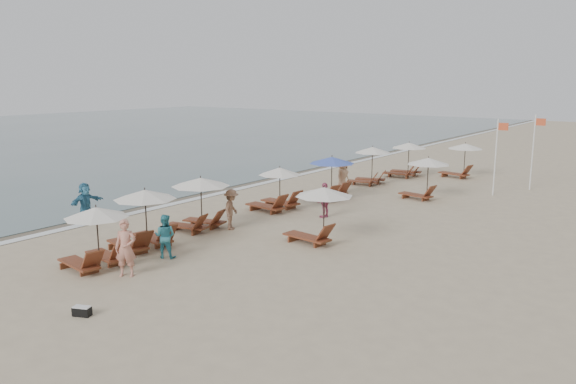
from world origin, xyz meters
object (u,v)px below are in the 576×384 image
Objects in this scene: lounger_station_2 at (198,202)px; lounger_station_5 at (369,165)px; beachgoer_far_b at (343,176)px; duffel_bag at (82,311)px; lounger_station_0 at (94,238)px; flag_pole_near at (497,153)px; lounger_station_1 at (142,220)px; lounger_station_4 at (328,178)px; inland_station_1 at (424,173)px; beachgoer_mid_a at (165,236)px; beachgoer_near at (126,248)px; inland_station_0 at (317,209)px; beachgoer_mid_b at (231,209)px; lounger_station_3 at (275,191)px; inland_station_2 at (460,157)px; beachgoer_far_a at (325,200)px; lounger_station_6 at (405,160)px; waterline_walker at (85,203)px.

lounger_station_5 is (0.65, 13.63, -0.04)m from lounger_station_2.
beachgoer_far_b reaches higher than duffel_bag.
lounger_station_0 is 21.49m from flag_pole_near.
lounger_station_1 reaches higher than lounger_station_4.
inland_station_1 is 4.49m from beachgoer_far_b.
lounger_station_1 is 1.56m from beachgoer_mid_a.
inland_station_1 is 17.13m from beachgoer_near.
inland_station_1 reaches higher than beachgoer_mid_a.
inland_station_0 is (4.38, 6.84, 0.31)m from lounger_station_0.
beachgoer_mid_b is 3.23× the size of duffel_bag.
lounger_station_3 is 0.95× the size of inland_station_2.
duffel_bag is (0.77, -13.16, -0.68)m from beachgoer_far_a.
beachgoer_mid_a is at bearing 113.58° from duffel_bag.
lounger_station_2 is 9.06m from duffel_bag.
beachgoer_far_b is at bearing -150.83° from beachgoer_far_a.
inland_station_2 reaches higher than lounger_station_0.
lounger_station_6 is 1.67× the size of beachgoer_mid_a.
flag_pole_near reaches higher than beachgoer_far_b.
beachgoer_far_a is (-2.02, 3.72, -0.54)m from inland_station_0.
inland_station_1 is at bearing 44.29° from beachgoer_near.
waterline_walker is (-5.60, -15.70, -0.29)m from lounger_station_5.
lounger_station_6 is (0.46, 23.03, 0.05)m from lounger_station_0.
inland_station_0 is 7.32m from beachgoer_near.
lounger_station_4 reaches higher than inland_station_1.
lounger_station_1 reaches higher than lounger_station_2.
duffel_bag is (3.13, -2.60, -0.91)m from lounger_station_0.
lounger_station_6 reaches higher than beachgoer_far_b.
beachgoer_mid_a reaches higher than duffel_bag.
lounger_station_6 is at bearing -113.28° from beachgoer_mid_a.
lounger_station_1 reaches higher than lounger_station_0.
lounger_station_1 is 1.10× the size of lounger_station_5.
lounger_station_1 is 0.99× the size of inland_station_2.
lounger_station_6 is 1.48× the size of waterline_walker.
lounger_station_2 is 1.41× the size of beachgoer_near.
lounger_station_4 is 1.47× the size of beachgoer_far_b.
inland_station_1 is (4.10, 2.92, 0.29)m from lounger_station_4.
lounger_station_4 is 1.01× the size of inland_station_0.
inland_station_0 is (4.79, -3.54, 0.40)m from lounger_station_3.
beachgoer_near is (1.60, -19.05, -0.24)m from lounger_station_5.
inland_station_2 reaches higher than duffel_bag.
beachgoer_far_a is (2.43, -8.60, -0.37)m from lounger_station_5.
lounger_station_4 is at bearing -111.00° from beachgoer_mid_a.
flag_pole_near reaches higher than lounger_station_1.
beachgoer_far_b is at bearing -110.52° from beachgoer_mid_a.
lounger_station_5 is 4.60× the size of duffel_bag.
beachgoer_mid_a is at bearing -108.38° from flag_pole_near.
lounger_station_6 is at bearing 88.57° from lounger_station_4.
lounger_station_2 is at bearing -25.80° from beachgoer_far_a.
lounger_station_5 is at bearing -23.33° from waterline_walker.
flag_pole_near is (12.73, 16.80, 1.44)m from waterline_walker.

